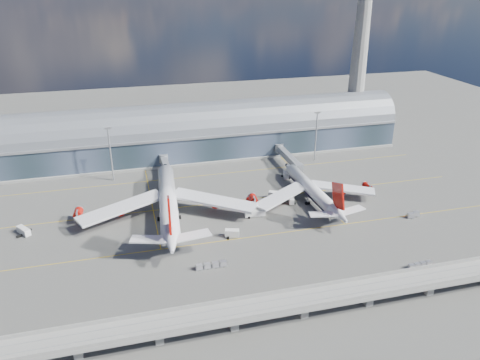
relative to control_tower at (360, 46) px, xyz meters
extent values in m
plane|color=#474744|center=(-85.00, -83.00, -51.64)|extent=(500.00, 500.00, 0.00)
cube|color=gold|center=(-85.00, -93.00, -51.63)|extent=(200.00, 0.25, 0.01)
cube|color=gold|center=(-85.00, -63.00, -51.63)|extent=(200.00, 0.25, 0.01)
cube|color=gold|center=(-85.00, -33.00, -51.63)|extent=(200.00, 0.25, 0.01)
cube|color=gold|center=(-120.00, -53.00, -51.63)|extent=(0.25, 80.00, 0.01)
cube|color=gold|center=(-50.00, -53.00, -51.63)|extent=(0.25, 80.00, 0.01)
cube|color=#212E37|center=(-85.00, -5.00, -44.64)|extent=(200.00, 28.00, 14.00)
cylinder|color=slate|center=(-85.00, -5.00, -37.64)|extent=(200.00, 28.00, 28.00)
cube|color=gray|center=(-85.00, -19.00, -37.64)|extent=(200.00, 1.00, 1.20)
cube|color=gray|center=(-85.00, -5.00, -51.04)|extent=(200.00, 30.00, 1.20)
cube|color=gray|center=(0.00, 0.00, -47.64)|extent=(18.00, 18.00, 8.00)
cone|color=gray|center=(0.00, 0.00, -6.64)|extent=(10.00, 10.00, 90.00)
cube|color=gray|center=(-85.00, -138.00, -46.14)|extent=(220.00, 8.50, 1.20)
cube|color=gray|center=(-85.00, -142.00, -45.04)|extent=(220.00, 0.40, 1.20)
cube|color=gray|center=(-85.00, -134.00, -45.04)|extent=(220.00, 0.40, 1.20)
cube|color=gray|center=(-85.00, -139.50, -45.49)|extent=(220.00, 0.12, 0.12)
cube|color=gray|center=(-85.00, -136.50, -45.49)|extent=(220.00, 0.12, 0.12)
cube|color=gray|center=(-145.00, -138.00, -49.14)|extent=(2.20, 2.20, 5.00)
cube|color=gray|center=(-125.00, -138.00, -49.14)|extent=(2.20, 2.20, 5.00)
cube|color=gray|center=(-105.00, -138.00, -49.14)|extent=(2.20, 2.20, 5.00)
cube|color=gray|center=(-85.00, -138.00, -49.14)|extent=(2.20, 2.20, 5.00)
cube|color=gray|center=(-65.00, -138.00, -49.14)|extent=(2.20, 2.20, 5.00)
cube|color=gray|center=(-45.00, -138.00, -49.14)|extent=(2.20, 2.20, 5.00)
cylinder|color=gray|center=(-135.00, -28.00, -39.14)|extent=(0.70, 0.70, 25.00)
cube|color=gray|center=(-135.00, -28.00, -26.44)|extent=(3.00, 0.40, 1.00)
cylinder|color=gray|center=(-35.00, -28.00, -39.14)|extent=(0.70, 0.70, 25.00)
cube|color=gray|center=(-35.00, -28.00, -26.44)|extent=(3.00, 0.40, 1.00)
cylinder|color=white|center=(-114.24, -67.94, -45.06)|extent=(11.36, 56.63, 6.79)
cone|color=white|center=(-111.68, -36.73, -45.06)|extent=(7.46, 9.01, 6.79)
cone|color=white|center=(-116.97, -101.27, -44.21)|extent=(7.81, 13.24, 6.79)
cube|color=#A20E06|center=(-116.71, -98.10, -35.83)|extent=(1.78, 12.70, 14.05)
cube|color=white|center=(-132.11, -68.61, -45.91)|extent=(34.77, 21.33, 2.74)
cube|color=white|center=(-96.71, -71.50, -45.91)|extent=(33.37, 25.61, 2.74)
cylinder|color=#A20E06|center=(-132.59, -66.44, -47.82)|extent=(3.82, 5.56, 3.39)
cylinder|color=#A20E06|center=(-148.33, -65.15, -47.82)|extent=(3.82, 5.56, 3.39)
cylinder|color=#A20E06|center=(-95.88, -69.44, -47.82)|extent=(3.82, 5.56, 3.39)
cylinder|color=#A20E06|center=(-80.15, -70.73, -47.82)|extent=(3.82, 5.56, 3.39)
cylinder|color=gray|center=(-112.62, -48.17, -50.05)|extent=(0.53, 0.53, 3.18)
cylinder|color=gray|center=(-117.97, -71.89, -50.05)|extent=(0.64, 0.64, 3.18)
cylinder|color=gray|center=(-111.20, -72.45, -50.05)|extent=(0.64, 0.64, 3.18)
cylinder|color=black|center=(-117.97, -71.89, -51.05)|extent=(2.46, 1.78, 1.59)
cylinder|color=black|center=(-111.20, -72.45, -51.05)|extent=(2.46, 1.78, 1.59)
cylinder|color=white|center=(-54.72, -70.05, -46.42)|extent=(6.37, 42.85, 5.12)
cone|color=white|center=(-55.42, -46.04, -46.42)|extent=(5.33, 7.21, 5.12)
cone|color=white|center=(-53.97, -95.81, -45.72)|extent=(5.43, 10.75, 5.12)
cube|color=#A20E06|center=(-54.04, -93.16, -39.00)|extent=(0.93, 10.58, 11.70)
cube|color=white|center=(-68.50, -72.22, -47.13)|extent=(26.65, 19.33, 2.19)
cube|color=white|center=(-40.84, -71.41, -47.13)|extent=(27.02, 18.15, 2.19)
cylinder|color=black|center=(-54.72, -70.05, -47.83)|extent=(5.47, 38.45, 4.36)
cylinder|color=#A20E06|center=(-69.06, -70.47, -48.72)|extent=(2.95, 4.50, 2.83)
cylinder|color=#A20E06|center=(-81.35, -70.82, -48.72)|extent=(2.95, 4.50, 2.83)
cylinder|color=#A20E06|center=(-40.38, -69.63, -48.72)|extent=(2.95, 4.50, 2.83)
cylinder|color=#A20E06|center=(-28.09, -69.27, -48.72)|extent=(2.95, 4.50, 2.83)
cylinder|color=gray|center=(-55.16, -54.99, -50.31)|extent=(0.44, 0.44, 2.65)
cylinder|color=gray|center=(-57.44, -73.66, -50.31)|extent=(0.53, 0.53, 2.65)
cylinder|color=gray|center=(-51.79, -73.50, -50.31)|extent=(0.53, 0.53, 2.65)
cylinder|color=black|center=(-57.44, -73.66, -51.15)|extent=(1.98, 1.38, 1.33)
cylinder|color=black|center=(-51.79, -73.50, -51.15)|extent=(1.98, 1.38, 1.33)
cube|color=gray|center=(-110.74, -31.00, -46.44)|extent=(3.00, 24.00, 3.00)
cube|color=gray|center=(-110.74, -43.00, -46.44)|extent=(3.60, 3.60, 3.40)
cylinder|color=gray|center=(-110.74, -19.00, -46.44)|extent=(4.40, 4.40, 4.00)
cylinder|color=gray|center=(-110.74, -43.00, -49.94)|extent=(0.50, 0.50, 3.40)
cylinder|color=black|center=(-110.74, -43.00, -51.29)|extent=(1.40, 0.80, 0.80)
cube|color=gray|center=(-51.22, -33.00, -46.44)|extent=(3.00, 28.00, 3.00)
cube|color=gray|center=(-51.22, -47.00, -46.44)|extent=(3.60, 3.60, 3.40)
cylinder|color=gray|center=(-51.22, -19.00, -46.44)|extent=(4.40, 4.40, 4.00)
cylinder|color=gray|center=(-51.22, -47.00, -49.94)|extent=(0.50, 0.50, 3.40)
cylinder|color=black|center=(-51.22, -47.00, -51.29)|extent=(1.40, 0.80, 0.80)
cube|color=silver|center=(-167.62, -69.92, -50.13)|extent=(5.64, 6.62, 2.45)
cylinder|color=black|center=(-166.37, -68.21, -51.21)|extent=(2.41, 2.07, 0.85)
cylinder|color=black|center=(-168.86, -71.63, -51.21)|extent=(2.41, 2.07, 0.85)
cube|color=silver|center=(-94.01, -91.16, -50.02)|extent=(5.52, 3.73, 2.63)
cylinder|color=black|center=(-92.46, -90.67, -51.18)|extent=(1.62, 2.69, 0.91)
cylinder|color=black|center=(-95.55, -91.64, -51.18)|extent=(1.62, 2.69, 0.91)
cube|color=silver|center=(-81.63, -78.27, -50.02)|extent=(8.21, 2.79, 2.63)
cylinder|color=black|center=(-79.05, -78.12, -51.18)|extent=(1.06, 2.58, 0.91)
cylinder|color=black|center=(-84.21, -78.42, -51.18)|extent=(1.06, 2.58, 0.91)
cube|color=silver|center=(-63.58, -70.62, -50.27)|extent=(3.00, 5.42, 2.22)
cylinder|color=black|center=(-63.92, -69.02, -51.25)|extent=(2.25, 1.20, 0.77)
cylinder|color=black|center=(-63.24, -72.23, -51.25)|extent=(2.25, 1.20, 0.77)
cube|color=silver|center=(-56.91, -45.74, -50.07)|extent=(3.41, 5.30, 2.54)
cylinder|color=black|center=(-57.31, -44.23, -51.20)|extent=(2.59, 1.47, 0.88)
cylinder|color=black|center=(-56.52, -47.26, -51.20)|extent=(2.59, 1.47, 0.88)
cube|color=silver|center=(-68.31, -65.66, -49.86)|extent=(7.05, 5.49, 2.88)
cylinder|color=black|center=(-66.45, -64.62, -51.14)|extent=(2.23, 2.91, 1.00)
cylinder|color=black|center=(-70.17, -66.71, -51.14)|extent=(2.23, 2.91, 1.00)
cube|color=gray|center=(-109.21, -108.34, -51.38)|extent=(2.45, 1.64, 0.31)
cube|color=silver|center=(-109.21, -108.34, -50.56)|extent=(2.05, 1.53, 1.53)
cube|color=gray|center=(-106.55, -108.34, -51.38)|extent=(2.45, 1.64, 0.31)
cube|color=silver|center=(-106.55, -108.34, -50.56)|extent=(2.05, 1.53, 1.53)
cube|color=gray|center=(-103.89, -108.34, -51.38)|extent=(2.45, 1.64, 0.31)
cube|color=silver|center=(-103.89, -108.34, -50.56)|extent=(2.05, 1.53, 1.53)
cube|color=gray|center=(-101.24, -108.34, -51.38)|extent=(2.45, 1.64, 0.31)
cube|color=silver|center=(-101.24, -108.34, -50.56)|extent=(2.05, 1.53, 1.53)
cube|color=gray|center=(-42.40, -125.25, -51.42)|extent=(2.13, 1.49, 0.26)
cube|color=silver|center=(-42.40, -125.25, -50.74)|extent=(1.79, 1.39, 1.28)
cube|color=gray|center=(-40.19, -125.11, -51.42)|extent=(2.13, 1.49, 0.26)
cube|color=silver|center=(-40.19, -125.11, -50.74)|extent=(1.79, 1.39, 1.28)
cube|color=gray|center=(-37.97, -124.97, -51.42)|extent=(2.13, 1.49, 0.26)
cube|color=silver|center=(-37.97, -124.97, -50.74)|extent=(1.79, 1.39, 1.28)
cube|color=gray|center=(-35.75, -124.83, -51.42)|extent=(2.13, 1.49, 0.26)
cube|color=silver|center=(-35.75, -124.83, -50.74)|extent=(1.79, 1.39, 1.28)
cube|color=gray|center=(-22.80, -95.01, -51.35)|extent=(3.12, 2.49, 0.34)
cube|color=silver|center=(-22.80, -95.01, -50.44)|extent=(2.65, 2.26, 1.70)
cube|color=gray|center=(-19.95, -94.21, -51.35)|extent=(3.12, 2.49, 0.34)
cube|color=silver|center=(-19.95, -94.21, -50.44)|extent=(2.65, 2.26, 1.70)
camera|label=1|loc=(-128.59, -234.18, 36.51)|focal=35.00mm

